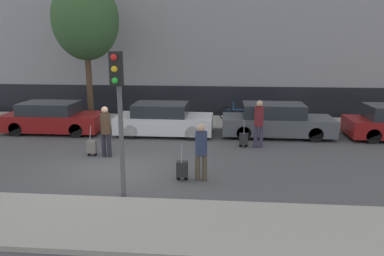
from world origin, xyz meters
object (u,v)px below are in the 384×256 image
parked_car_0 (53,118)px  parked_car_2 (276,121)px  parked_car_1 (164,120)px  parked_bicycle (237,113)px  pedestrian_left (106,128)px  pedestrian_right (259,121)px  pedestrian_center (201,149)px  traffic_light (118,96)px  trolley_center (182,169)px  trolley_left (92,147)px  trolley_right (244,139)px  bare_tree_near_crossing (85,20)px

parked_car_0 → parked_car_2: (9.77, 0.15, 0.02)m
parked_car_1 → parked_car_2: bearing=1.4°
parked_car_2 → parked_bicycle: size_ratio=2.61×
pedestrian_left → pedestrian_right: pedestrian_right is taller
pedestrian_center → traffic_light: (-1.91, -1.50, 1.70)m
pedestrian_right → trolley_center: bearing=-123.9°
pedestrian_left → trolley_center: pedestrian_left is taller
pedestrian_left → pedestrian_center: size_ratio=1.06×
parked_car_2 → parked_car_0: bearing=-179.1°
trolley_left → parked_car_0: bearing=131.5°
parked_bicycle → parked_car_1: bearing=-140.5°
trolley_right → parked_car_0: bearing=168.6°
parked_car_2 → pedestrian_left: 7.20m
trolley_left → parked_car_2: bearing=27.1°
pedestrian_center → parked_car_2: bearing=60.6°
pedestrian_left → pedestrian_right: bearing=21.9°
pedestrian_right → bare_tree_near_crossing: bearing=154.9°
bare_tree_near_crossing → parked_car_0: bearing=-117.8°
parked_bicycle → trolley_center: bearing=-102.4°
parked_car_1 → traffic_light: traffic_light is taller
parked_bicycle → bare_tree_near_crossing: (-7.16, -0.75, 4.45)m
parked_car_1 → parked_car_2: (4.81, 0.12, 0.01)m
parked_car_0 → pedestrian_left: bearing=-44.0°
parked_car_1 → trolley_left: bearing=-120.8°
pedestrian_left → traffic_light: bearing=-62.0°
parked_car_0 → trolley_left: 4.46m
parked_car_2 → pedestrian_left: size_ratio=2.59×
trolley_right → bare_tree_near_crossing: 9.38m
bare_tree_near_crossing → traffic_light: bearing=-65.6°
pedestrian_center → trolley_center: pedestrian_center is taller
pedestrian_right → trolley_right: 0.90m
trolley_right → bare_tree_near_crossing: bare_tree_near_crossing is taller
parked_car_0 → parked_bicycle: (8.18, 2.69, -0.15)m
parked_car_1 → pedestrian_left: pedestrian_left is taller
parked_bicycle → bare_tree_near_crossing: bare_tree_near_crossing is taller
pedestrian_center → pedestrian_left: bearing=147.2°
pedestrian_left → trolley_center: 3.61m
parked_car_0 → parked_bicycle: size_ratio=2.43×
parked_car_2 → trolley_left: 7.66m
pedestrian_center → pedestrian_right: bearing=60.1°
trolley_left → pedestrian_center: (4.00, -2.06, 0.62)m
trolley_left → bare_tree_near_crossing: 7.27m
pedestrian_left → bare_tree_near_crossing: (-2.48, 5.32, 3.92)m
trolley_right → traffic_light: 6.60m
pedestrian_center → pedestrian_right: 4.19m
pedestrian_center → traffic_light: bearing=-144.3°
parked_bicycle → trolley_left: bearing=-131.0°
trolley_left → trolley_right: bearing=17.1°
parked_bicycle → pedestrian_left: bearing=-127.7°
parked_car_1 → bare_tree_near_crossing: (-3.93, 1.91, 4.30)m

